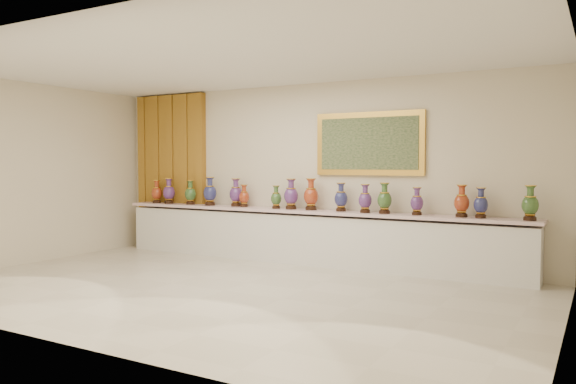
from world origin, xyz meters
name	(u,v)px	position (x,y,z in m)	size (l,w,h in m)	color
ground	(224,291)	(0.00, 0.00, 0.00)	(8.00, 8.00, 0.00)	beige
room	(198,168)	(-2.38, 2.44, 1.58)	(8.00, 8.00, 8.00)	beige
counter	(305,237)	(0.00, 2.27, 0.44)	(7.28, 0.48, 0.90)	white
vase_0	(157,193)	(-3.20, 2.22, 1.10)	(0.27, 0.27, 0.44)	black
vase_1	(169,192)	(-2.90, 2.22, 1.12)	(0.27, 0.27, 0.48)	black
vase_2	(190,194)	(-2.39, 2.23, 1.10)	(0.25, 0.25, 0.45)	black
vase_3	(210,193)	(-1.94, 2.23, 1.13)	(0.25, 0.25, 0.52)	black
vase_4	(236,194)	(-1.40, 2.28, 1.12)	(0.29, 0.29, 0.50)	black
vase_5	(244,197)	(-1.21, 2.27, 1.08)	(0.23, 0.23, 0.39)	black
vase_6	(276,198)	(-0.53, 2.21, 1.08)	(0.24, 0.24, 0.39)	black
vase_7	(291,196)	(-0.25, 2.23, 1.13)	(0.28, 0.28, 0.51)	black
vase_8	(311,196)	(0.11, 2.26, 1.13)	(0.27, 0.27, 0.52)	black
vase_9	(341,198)	(0.64, 2.29, 1.10)	(0.23, 0.23, 0.46)	black
vase_10	(365,200)	(1.08, 2.22, 1.10)	(0.25, 0.25, 0.44)	black
vase_11	(385,200)	(1.39, 2.23, 1.11)	(0.25, 0.25, 0.47)	black
vase_12	(417,203)	(1.89, 2.25, 1.08)	(0.22, 0.22, 0.41)	black
vase_13	(462,202)	(2.53, 2.26, 1.11)	(0.26, 0.26, 0.46)	black
vase_14	(481,204)	(2.80, 2.24, 1.09)	(0.22, 0.22, 0.43)	black
vase_15	(530,205)	(3.44, 2.22, 1.11)	(0.27, 0.27, 0.48)	black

